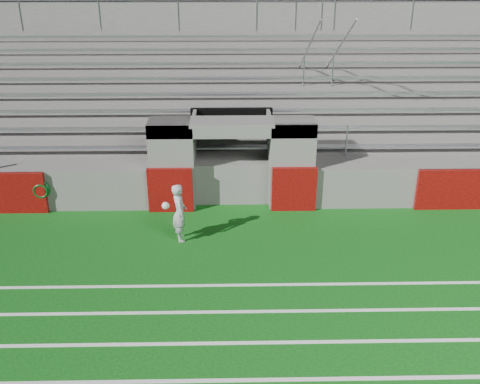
{
  "coord_description": "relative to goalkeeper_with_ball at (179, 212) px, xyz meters",
  "views": [
    {
      "loc": [
        -0.06,
        -11.31,
        6.87
      ],
      "look_at": [
        0.2,
        1.8,
        1.1
      ],
      "focal_mm": 40.0,
      "sensor_mm": 36.0,
      "label": 1
    }
  ],
  "objects": [
    {
      "name": "stadium_structure",
      "position": [
        1.39,
        6.75,
        0.7
      ],
      "size": [
        26.0,
        8.48,
        5.42
      ],
      "color": "#63615E",
      "rests_on": "ground"
    },
    {
      "name": "ground",
      "position": [
        1.39,
        -1.22,
        -0.79
      ],
      "size": [
        90.0,
        90.0,
        0.0
      ],
      "primitive_type": "plane",
      "color": "#0C4A0F",
      "rests_on": "ground"
    },
    {
      "name": "hose_coil",
      "position": [
        -4.14,
        1.72,
        -0.07
      ],
      "size": [
        0.55,
        0.15,
        0.55
      ],
      "color": "#0E471E",
      "rests_on": "ground"
    },
    {
      "name": "goalkeeper_with_ball",
      "position": [
        0.0,
        0.0,
        0.0
      ],
      "size": [
        0.68,
        0.64,
        1.58
      ],
      "color": "#ABAFB5",
      "rests_on": "ground"
    }
  ]
}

